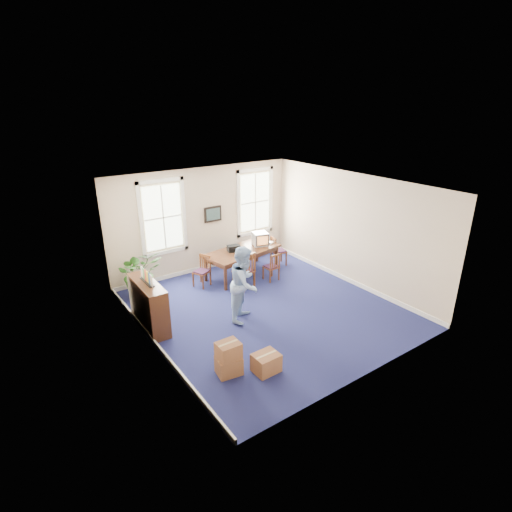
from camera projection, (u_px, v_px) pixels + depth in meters
floor at (266, 309)px, 10.29m from camera, size 6.50×6.50×0.00m
ceiling at (267, 186)px, 9.12m from camera, size 6.50×6.50×0.00m
wall_back at (204, 220)px, 12.18m from camera, size 6.50×0.00×6.50m
wall_front at (373, 303)px, 7.23m from camera, size 6.50×0.00×6.50m
wall_left at (148, 281)px, 8.11m from camera, size 0.00×6.50×6.50m
wall_right at (352, 229)px, 11.31m from camera, size 0.00×6.50×6.50m
baseboard_back at (206, 267)px, 12.73m from camera, size 6.00×0.04×0.12m
baseboard_left at (156, 345)px, 8.69m from camera, size 0.04×6.50×0.12m
baseboard_right at (347, 279)px, 11.86m from camera, size 0.04×6.50×0.12m
window_left at (163, 217)px, 11.37m from camera, size 1.40×0.12×2.20m
window_right at (255, 202)px, 13.07m from camera, size 1.40×0.12×2.20m
wall_picture at (213, 214)px, 12.25m from camera, size 0.58×0.06×0.48m
conference_table at (242, 262)px, 12.17m from camera, size 2.53×1.50×0.81m
crt_tv at (260, 239)px, 12.36m from camera, size 0.56×0.58×0.40m
game_console at (270, 243)px, 12.56m from camera, size 0.23×0.25×0.05m
equipment_bag at (234, 248)px, 11.88m from camera, size 0.42×0.32×0.19m
chair_near_left at (244, 270)px, 11.24m from camera, size 0.58×0.58×1.09m
chair_near_right at (271, 266)px, 11.80m from camera, size 0.40×0.40×0.86m
chair_end_left at (201, 271)px, 11.40m from camera, size 0.54×0.54×0.90m
chair_end_right at (279, 251)px, 12.89m from camera, size 0.52×0.52×0.96m
man at (245, 284)px, 9.54m from camera, size 1.15×1.12×1.86m
credenza at (149, 304)px, 9.29m from camera, size 0.46×1.54×1.20m
brochure_rack at (146, 274)px, 9.02m from camera, size 0.22×0.72×0.31m
potted_plant at (140, 273)px, 10.80m from camera, size 1.25×1.11×1.31m
cardboard_boxes at (234, 352)px, 7.92m from camera, size 1.36×1.36×0.73m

